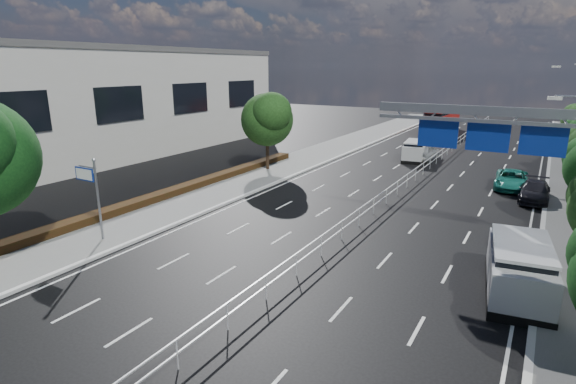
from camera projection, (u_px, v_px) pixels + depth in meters
The scene contains 17 objects.
ground at pixel (277, 291), 18.00m from camera, with size 160.00×160.00×0.00m, color black.
sidewalk_near at pixel (91, 236), 23.56m from camera, with size 5.00×140.00×0.14m, color slate.
kerb_near at pixel (123, 246), 22.34m from camera, with size 0.25×140.00×0.15m, color silver.
kerb_far at pixel (529, 361), 13.63m from camera, with size 0.25×140.00×0.15m, color silver.
median_fence at pixel (421, 170), 36.58m from camera, with size 0.05×85.00×1.02m.
hedge_near at pixel (140, 202), 28.51m from camera, with size 1.00×36.00×0.44m, color black.
toilet_sign at pixel (91, 185), 22.51m from camera, with size 1.62×0.18×4.34m.
overhead_gantry at pixel (505, 133), 21.58m from camera, with size 10.24×0.38×7.45m.
near_building at pixel (120, 103), 46.15m from camera, with size 12.00×38.00×10.00m, color beige.
near_tree_back at pixel (267, 117), 37.49m from camera, with size 4.84×4.51×6.69m.
white_minivan at pixel (415, 151), 42.64m from camera, with size 2.38×4.51×1.87m.
red_bus at pixel (441, 121), 60.18m from camera, with size 3.13×10.44×3.08m.
near_car_silver at pixel (426, 152), 42.93m from camera, with size 1.78×4.43×1.51m, color #9B9EA2.
near_car_dark at pixel (431, 117), 71.64m from camera, with size 1.81×5.19×1.71m, color black.
silver_minivan at pixel (519, 269), 17.50m from camera, with size 2.87×5.44×2.16m.
parked_car_teal at pixel (511, 180), 32.89m from camera, with size 2.19×4.76×1.32m, color #197062.
parked_car_dark at pixel (535, 191), 29.91m from camera, with size 1.81×4.44×1.29m, color black.
Camera 1 is at (8.57, -13.82, 8.70)m, focal length 28.00 mm.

